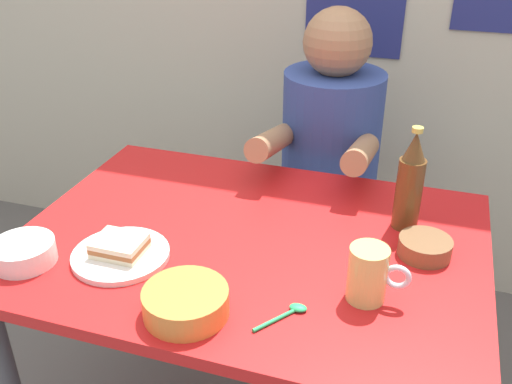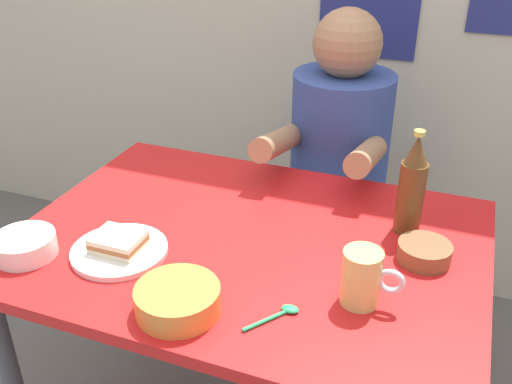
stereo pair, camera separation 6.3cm
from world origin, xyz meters
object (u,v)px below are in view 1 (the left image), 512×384
at_px(person_seated, 331,136).
at_px(sandwich, 120,246).
at_px(soup_bowl_orange, 186,301).
at_px(beer_mug, 369,274).
at_px(dining_table, 250,270).
at_px(beer_bottle, 410,183).
at_px(stool, 324,241).
at_px(plate_orange, 121,255).

relative_size(person_seated, sandwich, 6.54).
bearing_deg(soup_bowl_orange, beer_mug, 25.42).
xyz_separation_m(person_seated, beer_mug, (0.23, -0.76, 0.03)).
relative_size(dining_table, sandwich, 10.00).
relative_size(person_seated, beer_bottle, 2.75).
bearing_deg(dining_table, stool, 83.65).
distance_m(sandwich, soup_bowl_orange, 0.25).
xyz_separation_m(stool, soup_bowl_orange, (-0.10, -0.92, 0.42)).
xyz_separation_m(plate_orange, beer_bottle, (0.60, 0.34, 0.11)).
relative_size(stool, sandwich, 4.09).
bearing_deg(person_seated, plate_orange, -112.31).
bearing_deg(person_seated, stool, 90.00).
bearing_deg(sandwich, soup_bowl_orange, -30.47).
xyz_separation_m(dining_table, beer_mug, (0.30, -0.14, 0.15)).
bearing_deg(stool, beer_bottle, -59.03).
xyz_separation_m(sandwich, soup_bowl_orange, (0.22, -0.13, -0.00)).
bearing_deg(stool, dining_table, -96.35).
height_order(person_seated, beer_mug, person_seated).
bearing_deg(person_seated, beer_mug, -73.24).
bearing_deg(beer_mug, stool, 106.53).
xyz_separation_m(beer_mug, soup_bowl_orange, (-0.33, -0.16, -0.03)).
height_order(beer_bottle, soup_bowl_orange, beer_bottle).
bearing_deg(dining_table, soup_bowl_orange, -96.33).
distance_m(stool, plate_orange, 0.95).
bearing_deg(soup_bowl_orange, sandwich, 149.53).
bearing_deg(person_seated, soup_bowl_orange, -96.42).
relative_size(dining_table, stool, 2.44).
relative_size(person_seated, plate_orange, 3.27).
distance_m(beer_mug, soup_bowl_orange, 0.37).
distance_m(dining_table, sandwich, 0.33).
bearing_deg(plate_orange, stool, 67.97).
height_order(sandwich, beer_mug, beer_mug).
distance_m(plate_orange, sandwich, 0.02).
bearing_deg(plate_orange, sandwich, 26.57).
bearing_deg(beer_bottle, plate_orange, -150.60).
bearing_deg(dining_table, person_seated, 83.53).
bearing_deg(stool, soup_bowl_orange, -96.35).
bearing_deg(beer_mug, soup_bowl_orange, -154.58).
distance_m(stool, soup_bowl_orange, 1.02).
bearing_deg(dining_table, beer_bottle, 26.32).
xyz_separation_m(stool, beer_bottle, (0.28, -0.46, 0.51)).
bearing_deg(person_seated, beer_bottle, -58.40).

